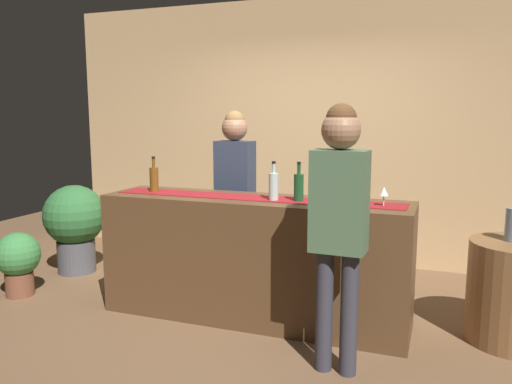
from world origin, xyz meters
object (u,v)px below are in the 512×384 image
object	(u,v)px
potted_plant_small	(18,259)
customer_sipping	(339,210)
wine_glass_near_customer	(384,192)
wine_glass_mid_counter	(347,191)
wine_bottle_amber	(154,179)
wine_bottle_clear	(274,186)
wine_bottle_green	(299,187)
potted_plant_tall	(75,222)
bartender	(235,181)

from	to	relation	value
potted_plant_small	customer_sipping	bearing A→B (deg)	-7.07
wine_glass_near_customer	wine_glass_mid_counter	distance (m)	0.26
wine_bottle_amber	wine_bottle_clear	bearing A→B (deg)	-2.79
potted_plant_small	wine_bottle_green	bearing A→B (deg)	5.29
wine_bottle_green	wine_glass_near_customer	xyz separation A→B (m)	(0.63, 0.01, -0.01)
potted_plant_small	potted_plant_tall	bearing A→B (deg)	89.12
wine_glass_near_customer	potted_plant_small	world-z (taller)	wine_glass_near_customer
wine_bottle_clear	wine_glass_mid_counter	distance (m)	0.57
wine_bottle_clear	wine_bottle_amber	world-z (taller)	same
wine_bottle_clear	customer_sipping	xyz separation A→B (m)	(0.62, -0.58, -0.04)
wine_bottle_green	potted_plant_tall	bearing A→B (deg)	168.41
wine_bottle_green	potted_plant_tall	xyz separation A→B (m)	(-2.55, 0.52, -0.57)
wine_bottle_clear	potted_plant_small	bearing A→B (deg)	-174.88
wine_bottle_clear	potted_plant_small	size ratio (longest dim) A/B	0.52
potted_plant_tall	potted_plant_small	size ratio (longest dim) A/B	1.57
customer_sipping	wine_glass_mid_counter	bearing A→B (deg)	97.95
wine_bottle_green	potted_plant_small	distance (m)	2.68
wine_bottle_green	potted_plant_small	bearing A→B (deg)	-174.71
wine_bottle_amber	potted_plant_tall	xyz separation A→B (m)	(-1.27, 0.49, -0.57)
wine_glass_mid_counter	wine_bottle_amber	bearing A→B (deg)	177.25
wine_bottle_amber	wine_glass_near_customer	xyz separation A→B (m)	(1.90, -0.02, -0.01)
wine_bottle_clear	wine_glass_near_customer	xyz separation A→B (m)	(0.82, 0.04, -0.01)
wine_bottle_green	customer_sipping	bearing A→B (deg)	-54.80
bartender	customer_sipping	bearing A→B (deg)	137.63
wine_glass_mid_counter	wine_glass_near_customer	bearing A→B (deg)	14.07
wine_bottle_clear	potted_plant_tall	distance (m)	2.49
wine_bottle_clear	wine_bottle_green	xyz separation A→B (m)	(0.19, 0.02, 0.00)
wine_glass_mid_counter	wine_bottle_clear	bearing A→B (deg)	177.33
bartender	potted_plant_tall	size ratio (longest dim) A/B	1.82
customer_sipping	potted_plant_small	world-z (taller)	customer_sipping
customer_sipping	potted_plant_tall	xyz separation A→B (m)	(-2.98, 1.13, -0.53)
wine_bottle_amber	customer_sipping	xyz separation A→B (m)	(1.71, -0.64, -0.04)
bartender	potted_plant_tall	xyz separation A→B (m)	(-1.77, -0.09, -0.50)
wine_glass_mid_counter	customer_sipping	bearing A→B (deg)	-84.30
wine_bottle_green	wine_bottle_amber	bearing A→B (deg)	178.73
wine_bottle_green	customer_sipping	size ratio (longest dim) A/B	0.18
potted_plant_small	wine_bottle_clear	bearing A→B (deg)	5.12
bartender	wine_bottle_clear	bearing A→B (deg)	135.65
wine_bottle_amber	potted_plant_small	size ratio (longest dim) A/B	0.52
wine_bottle_clear	wine_glass_mid_counter	world-z (taller)	wine_bottle_clear
wine_bottle_clear	customer_sipping	bearing A→B (deg)	-43.27
bartender	potted_plant_tall	distance (m)	1.84
wine_bottle_green	potted_plant_tall	world-z (taller)	wine_bottle_green
wine_glass_near_customer	potted_plant_tall	size ratio (longest dim) A/B	0.16
bartender	potted_plant_tall	world-z (taller)	bartender
wine_glass_near_customer	bartender	bearing A→B (deg)	156.93
wine_bottle_amber	bartender	distance (m)	0.77
bartender	customer_sipping	world-z (taller)	customer_sipping
wine_bottle_amber	bartender	size ratio (longest dim) A/B	0.18
wine_bottle_clear	wine_glass_mid_counter	bearing A→B (deg)	-2.67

